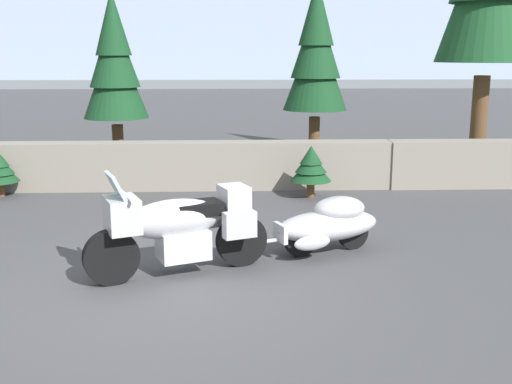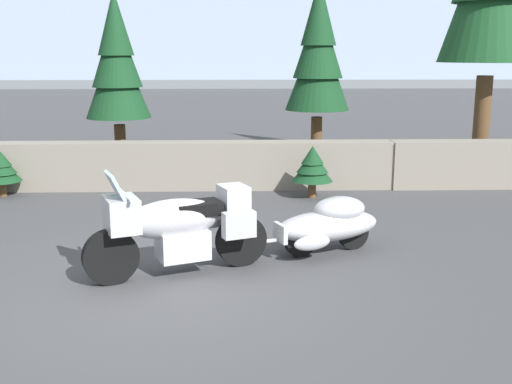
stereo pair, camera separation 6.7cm
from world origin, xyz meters
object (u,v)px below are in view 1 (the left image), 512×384
touring_motorcycle (178,225)px  car_shaped_trailer (328,223)px  pine_tree_secondary (316,52)px  pine_tree_far_right (114,62)px

touring_motorcycle → car_shaped_trailer: touring_motorcycle is taller
car_shaped_trailer → pine_tree_secondary: (0.59, 6.03, 2.26)m
pine_tree_far_right → touring_motorcycle: bearing=-73.8°
car_shaped_trailer → touring_motorcycle: bearing=-158.1°
touring_motorcycle → pine_tree_secondary: 7.56m
touring_motorcycle → pine_tree_secondary: pine_tree_secondary is taller
pine_tree_secondary → touring_motorcycle: bearing=-110.5°
car_shaped_trailer → pine_tree_secondary: size_ratio=0.51×
pine_tree_secondary → pine_tree_far_right: bearing=-172.3°
car_shaped_trailer → pine_tree_secondary: 6.47m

